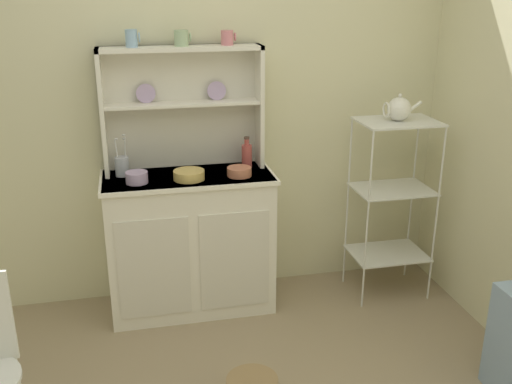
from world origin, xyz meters
TOP-DOWN VIEW (x-y plane):
  - wall_back at (0.00, 1.62)m, footprint 3.84×0.05m
  - hutch_cabinet at (-0.04, 1.37)m, footprint 1.00×0.45m
  - hutch_shelf_unit at (-0.04, 1.53)m, footprint 0.93×0.18m
  - bakers_rack at (1.21, 1.29)m, footprint 0.47×0.35m
  - cup_sky_0 at (-0.30, 1.49)m, footprint 0.08×0.07m
  - cup_sage_1 at (-0.03, 1.49)m, footprint 0.09×0.08m
  - cup_rose_2 at (0.23, 1.49)m, footprint 0.08×0.07m
  - bowl_mixing_large at (-0.33, 1.29)m, footprint 0.12×0.12m
  - bowl_floral_medium at (-0.04, 1.29)m, footprint 0.18×0.18m
  - bowl_cream_small at (0.25, 1.29)m, footprint 0.14×0.14m
  - jam_bottle at (0.33, 1.45)m, footprint 0.06×0.06m
  - utensil_jar at (-0.41, 1.45)m, footprint 0.08×0.08m
  - porcelain_teapot at (1.21, 1.29)m, footprint 0.23×0.14m

SIDE VIEW (x-z plane):
  - hutch_cabinet at x=-0.04m, z-range 0.01..0.87m
  - bakers_rack at x=1.21m, z-range 0.14..1.28m
  - bowl_cream_small at x=0.25m, z-range 0.86..0.91m
  - bowl_floral_medium at x=-0.04m, z-range 0.86..0.91m
  - bowl_mixing_large at x=-0.33m, z-range 0.86..0.92m
  - utensil_jar at x=-0.41m, z-range 0.80..1.04m
  - jam_bottle at x=0.33m, z-range 0.84..1.03m
  - porcelain_teapot at x=1.21m, z-range 1.13..1.29m
  - wall_back at x=0.00m, z-range 0.00..2.50m
  - hutch_shelf_unit at x=-0.04m, z-range 0.92..1.63m
  - cup_rose_2 at x=0.23m, z-range 1.58..1.66m
  - cup_sage_1 at x=-0.03m, z-range 1.58..1.66m
  - cup_sky_0 at x=-0.30m, z-range 1.58..1.67m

